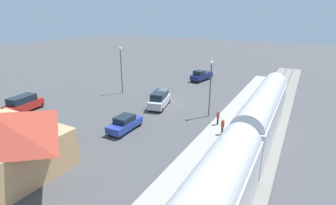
# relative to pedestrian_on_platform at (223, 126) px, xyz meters

# --- Properties ---
(ground_plane) EXTENTS (200.00, 200.00, 0.00)m
(ground_plane) POSITION_rel_pedestrian_on_platform_xyz_m (10.47, -7.21, -1.28)
(ground_plane) COLOR #4C4C4F
(railway_track) EXTENTS (4.80, 70.00, 0.30)m
(railway_track) POSITION_rel_pedestrian_on_platform_xyz_m (-3.53, -7.21, -1.19)
(railway_track) COLOR gray
(railway_track) RESTS_ON ground
(platform) EXTENTS (3.20, 46.00, 0.30)m
(platform) POSITION_rel_pedestrian_on_platform_xyz_m (0.47, -7.21, -1.13)
(platform) COLOR #A8A399
(platform) RESTS_ON ground
(pedestrian_on_platform) EXTENTS (0.36, 0.36, 1.71)m
(pedestrian_on_platform) POSITION_rel_pedestrian_on_platform_xyz_m (0.00, 0.00, 0.00)
(pedestrian_on_platform) COLOR #333338
(pedestrian_on_platform) RESTS_ON platform
(pedestrian_waiting_far) EXTENTS (0.36, 0.36, 1.71)m
(pedestrian_waiting_far) POSITION_rel_pedestrian_on_platform_xyz_m (1.22, -2.21, 0.00)
(pedestrian_waiting_far) COLOR #333338
(pedestrian_waiting_far) RESTS_ON platform
(sedan_blue) EXTENTS (1.89, 4.52, 1.74)m
(sedan_blue) POSITION_rel_pedestrian_on_platform_xyz_m (10.00, 3.79, -0.40)
(sedan_blue) COLOR #283D9E
(sedan_blue) RESTS_ON ground
(suv_silver) EXTENTS (3.08, 5.23, 2.22)m
(suv_silver) POSITION_rel_pedestrian_on_platform_xyz_m (10.53, -4.68, -0.13)
(suv_silver) COLOR silver
(suv_silver) RESTS_ON ground
(pickup_navy) EXTENTS (2.93, 5.67, 2.14)m
(pickup_navy) POSITION_rel_pedestrian_on_platform_xyz_m (11.08, -21.89, -0.25)
(pickup_navy) COLOR navy
(pickup_navy) RESTS_ON ground
(suv_red) EXTENTS (2.57, 5.11, 2.22)m
(suv_red) POSITION_rel_pedestrian_on_platform_xyz_m (25.51, 5.61, -0.13)
(suv_red) COLOR red
(suv_red) RESTS_ON ground
(light_pole_near_platform) EXTENTS (0.44, 0.44, 7.11)m
(light_pole_near_platform) POSITION_rel_pedestrian_on_platform_xyz_m (3.27, -4.88, 3.25)
(light_pole_near_platform) COLOR #515156
(light_pole_near_platform) RESTS_ON ground
(light_pole_lot_center) EXTENTS (0.44, 0.44, 7.53)m
(light_pole_lot_center) POSITION_rel_pedestrian_on_platform_xyz_m (19.38, -7.60, 3.47)
(light_pole_lot_center) COLOR #515156
(light_pole_lot_center) RESTS_ON ground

